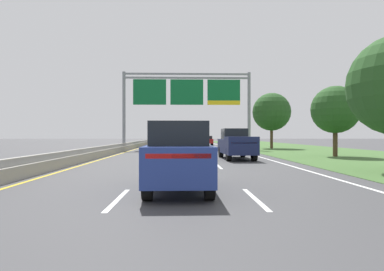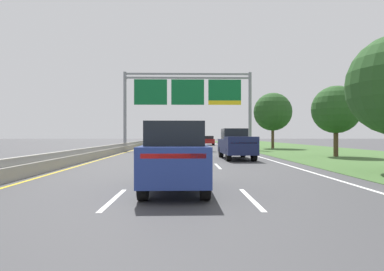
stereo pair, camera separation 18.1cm
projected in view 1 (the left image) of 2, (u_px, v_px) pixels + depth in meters
name	position (u px, v px, depth m)	size (l,w,h in m)	color
ground_plane	(184.00, 152.00, 33.08)	(220.00, 220.00, 0.00)	#3D3D3F
lane_striping	(184.00, 152.00, 32.63)	(11.96, 106.00, 0.01)	white
grass_verge_right	(317.00, 151.00, 33.46)	(14.00, 110.00, 0.02)	#3D602D
median_barrier_concrete	(120.00, 148.00, 32.91)	(0.60, 110.00, 0.85)	#99968E
overhead_sign_gantry	(187.00, 95.00, 37.34)	(15.06, 0.42, 9.11)	gray
pickup_truck_navy	(236.00, 144.00, 22.91)	(2.11, 5.44, 2.20)	#161E47
car_darkgreen_left_lane_sedan	(158.00, 142.00, 44.03)	(1.85, 4.41, 1.57)	#193D23
car_blue_centre_lane_suv	(179.00, 155.00, 10.00)	(1.95, 4.72, 2.11)	navy
car_grey_left_lane_sedan	(161.00, 140.00, 52.57)	(1.93, 4.44, 1.57)	slate
car_silver_centre_lane_suv	(187.00, 141.00, 33.03)	(2.03, 4.75, 2.11)	#B2B5BA
car_red_right_lane_sedan	(207.00, 140.00, 54.18)	(1.90, 4.43, 1.57)	maroon
roadside_tree_mid	(335.00, 110.00, 25.45)	(3.78, 3.78, 5.65)	#4C3823
roadside_tree_far	(272.00, 112.00, 40.61)	(4.81, 4.81, 7.08)	#4C3823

